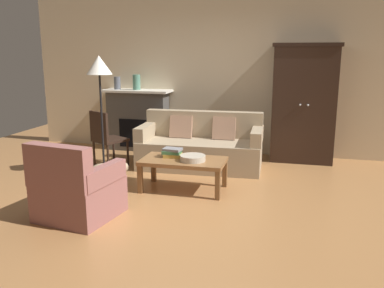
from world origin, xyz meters
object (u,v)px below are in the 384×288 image
object	(u,v)px
armoire	(304,103)
side_chair_wooden	(105,136)
book_stack	(172,153)
mantel_vase_jade	(137,82)
coffee_table	(183,163)
fruit_bowl	(193,158)
couch	(201,147)
floor_lamp	(99,72)
dog	(107,172)
fireplace	(138,119)
mantel_vase_slate	(117,83)
armchair_near_left	(76,191)

from	to	relation	value
armoire	side_chair_wooden	distance (m)	3.26
book_stack	mantel_vase_jade	xyz separation A→B (m)	(-1.26, 1.92, 0.78)
coffee_table	fruit_bowl	size ratio (longest dim) A/B	3.32
couch	floor_lamp	distance (m)	1.94
dog	fireplace	bearing A→B (deg)	101.24
floor_lamp	mantel_vase_slate	bearing A→B (deg)	107.00
mantel_vase_slate	armoire	bearing A→B (deg)	-1.03
couch	mantel_vase_jade	distance (m)	1.89
fruit_bowl	mantel_vase_slate	xyz separation A→B (m)	(-1.95, 2.04, 0.78)
side_chair_wooden	floor_lamp	xyz separation A→B (m)	(0.20, -0.49, 1.00)
fireplace	dog	world-z (taller)	fireplace
fireplace	couch	xyz separation A→B (m)	(1.40, -0.88, -0.25)
couch	dog	bearing A→B (deg)	-124.87
side_chair_wooden	armchair_near_left	bearing A→B (deg)	-73.12
couch	mantel_vase_slate	xyz separation A→B (m)	(-1.78, 0.86, 0.92)
mantel_vase_jade	coffee_table	bearing A→B (deg)	-54.43
fireplace	armchair_near_left	xyz separation A→B (m)	(0.54, -3.21, -0.25)
coffee_table	fireplace	bearing A→B (deg)	125.33
mantel_vase_slate	mantel_vase_jade	xyz separation A→B (m)	(0.38, 0.00, 0.02)
armoire	coffee_table	world-z (taller)	armoire
couch	floor_lamp	xyz separation A→B (m)	(-1.25, -0.87, 1.20)
armoire	side_chair_wooden	world-z (taller)	armoire
armoire	floor_lamp	bearing A→B (deg)	-149.16
armoire	coffee_table	size ratio (longest dim) A/B	1.76
couch	mantel_vase_slate	distance (m)	2.18
side_chair_wooden	dog	size ratio (longest dim) A/B	1.59
side_chair_wooden	floor_lamp	distance (m)	1.14
side_chair_wooden	dog	world-z (taller)	side_chair_wooden
coffee_table	armchair_near_left	bearing A→B (deg)	-126.58
mantel_vase_slate	floor_lamp	world-z (taller)	floor_lamp
couch	book_stack	world-z (taller)	couch
fireplace	fruit_bowl	xyz separation A→B (m)	(1.57, -2.06, -0.11)
coffee_table	floor_lamp	world-z (taller)	floor_lamp
coffee_table	side_chair_wooden	xyz separation A→B (m)	(-1.48, 0.75, 0.15)
couch	fruit_bowl	xyz separation A→B (m)	(0.17, -1.18, 0.14)
armoire	floor_lamp	size ratio (longest dim) A/B	1.11
fruit_bowl	side_chair_wooden	bearing A→B (deg)	153.77
coffee_table	armchair_near_left	xyz separation A→B (m)	(-0.89, -1.19, -0.05)
fireplace	armchair_near_left	world-z (taller)	fireplace
couch	armchair_near_left	distance (m)	2.48
fruit_bowl	dog	bearing A→B (deg)	-170.36
fireplace	armoire	xyz separation A→B (m)	(2.95, -0.08, 0.40)
fruit_bowl	book_stack	size ratio (longest dim) A/B	1.26
fruit_bowl	side_chair_wooden	distance (m)	1.80
couch	book_stack	xyz separation A→B (m)	(-0.14, -1.06, 0.16)
armoire	coffee_table	distance (m)	2.54
fireplace	mantel_vase_slate	xyz separation A→B (m)	(-0.38, -0.02, 0.67)
mantel_vase_slate	fruit_bowl	bearing A→B (deg)	-46.34
fireplace	armoire	bearing A→B (deg)	-1.51
fireplace	armchair_near_left	distance (m)	3.26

